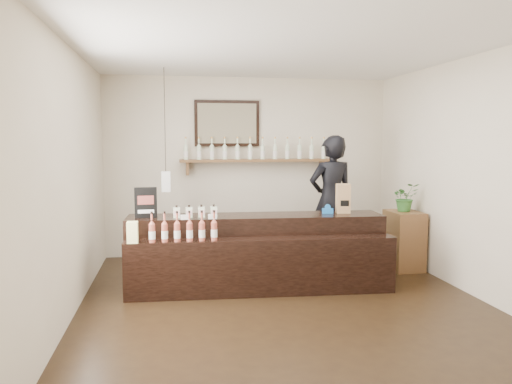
{
  "coord_description": "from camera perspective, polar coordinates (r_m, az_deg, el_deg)",
  "views": [
    {
      "loc": [
        -1.22,
        -5.38,
        1.83
      ],
      "look_at": [
        -0.19,
        0.7,
        1.18
      ],
      "focal_mm": 35.0,
      "sensor_mm": 36.0,
      "label": 1
    }
  ],
  "objects": [
    {
      "name": "ground",
      "position": [
        5.81,
        3.05,
        -12.32
      ],
      "size": [
        5.0,
        5.0,
        0.0
      ],
      "primitive_type": "plane",
      "color": "black",
      "rests_on": "ground"
    },
    {
      "name": "room_shell",
      "position": [
        5.52,
        3.15,
        4.71
      ],
      "size": [
        5.0,
        5.0,
        5.0
      ],
      "color": "beige",
      "rests_on": "ground"
    },
    {
      "name": "back_wall_decor",
      "position": [
        7.83,
        -1.77,
        5.48
      ],
      "size": [
        2.66,
        0.96,
        1.69
      ],
      "color": "brown",
      "rests_on": "ground"
    },
    {
      "name": "counter",
      "position": [
        6.21,
        0.11,
        -7.1
      ],
      "size": [
        3.2,
        1.01,
        1.04
      ],
      "color": "black",
      "rests_on": "ground"
    },
    {
      "name": "promo_sign",
      "position": [
        6.13,
        -12.48,
        -1.2
      ],
      "size": [
        0.27,
        0.05,
        0.37
      ],
      "color": "black",
      "rests_on": "counter"
    },
    {
      "name": "paper_bag",
      "position": [
        6.48,
        9.92,
        -0.74
      ],
      "size": [
        0.19,
        0.15,
        0.38
      ],
      "color": "#A2784E",
      "rests_on": "counter"
    },
    {
      "name": "tape_dispenser",
      "position": [
        6.43,
        8.19,
        -2.04
      ],
      "size": [
        0.15,
        0.09,
        0.12
      ],
      "color": "#185FAB",
      "rests_on": "counter"
    },
    {
      "name": "side_cabinet",
      "position": [
        7.38,
        16.53,
        -5.31
      ],
      "size": [
        0.42,
        0.57,
        0.82
      ],
      "color": "brown",
      "rests_on": "ground"
    },
    {
      "name": "potted_plant",
      "position": [
        7.28,
        16.67,
        -0.58
      ],
      "size": [
        0.37,
        0.33,
        0.4
      ],
      "primitive_type": "imported",
      "rotation": [
        0.0,
        0.0,
        0.04
      ],
      "color": "#33702C",
      "rests_on": "side_cabinet"
    },
    {
      "name": "shopkeeper",
      "position": [
        7.34,
        8.59,
        -0.0
      ],
      "size": [
        0.85,
        0.63,
        2.14
      ],
      "primitive_type": "imported",
      "rotation": [
        0.0,
        0.0,
        3.31
      ],
      "color": "black",
      "rests_on": "ground"
    }
  ]
}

